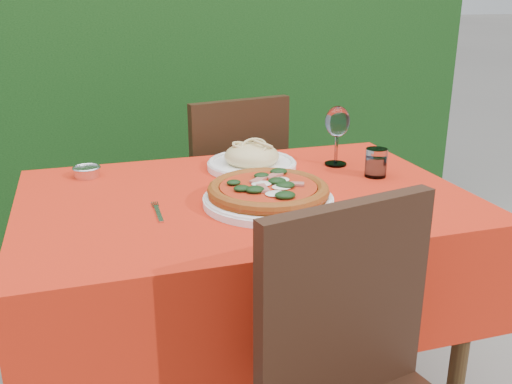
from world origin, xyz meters
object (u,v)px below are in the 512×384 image
object	(u,v)px
pizza_plate	(268,193)
water_glass	(376,164)
pasta_plate	(252,160)
fork	(159,214)
wine_glass	(337,124)
steel_ramekin	(87,172)
chair_far	(230,190)

from	to	relation	value
pizza_plate	water_glass	bearing A→B (deg)	18.68
pizza_plate	pasta_plate	size ratio (longest dim) A/B	1.38
water_glass	fork	xyz separation A→B (m)	(-0.70, -0.13, -0.04)
wine_glass	water_glass	bearing A→B (deg)	-66.33
pasta_plate	fork	bearing A→B (deg)	-137.45
fork	steel_ramekin	distance (m)	0.43
wine_glass	fork	size ratio (longest dim) A/B	1.22
pasta_plate	steel_ramekin	bearing A→B (deg)	172.73
water_glass	wine_glass	distance (m)	0.19
chair_far	pasta_plate	distance (m)	0.51
water_glass	fork	world-z (taller)	water_glass
pasta_plate	fork	world-z (taller)	pasta_plate
chair_far	fork	size ratio (longest dim) A/B	5.60
pasta_plate	chair_far	bearing A→B (deg)	85.10
fork	steel_ramekin	xyz separation A→B (m)	(-0.17, 0.39, 0.01)
wine_glass	steel_ramekin	bearing A→B (deg)	172.00
water_glass	steel_ramekin	distance (m)	0.91
pasta_plate	water_glass	world-z (taller)	water_glass
water_glass	steel_ramekin	world-z (taller)	water_glass
pasta_plate	steel_ramekin	size ratio (longest dim) A/B	3.69
chair_far	steel_ramekin	size ratio (longest dim) A/B	11.51
wine_glass	pizza_plate	bearing A→B (deg)	-139.34
pizza_plate	chair_far	bearing A→B (deg)	83.22
chair_far	wine_glass	size ratio (longest dim) A/B	4.57
fork	water_glass	bearing A→B (deg)	11.04
pizza_plate	fork	bearing A→B (deg)	178.20
pizza_plate	wine_glass	distance (m)	0.45
steel_ramekin	pasta_plate	bearing A→B (deg)	-7.27
pizza_plate	wine_glass	size ratio (longest dim) A/B	2.02
chair_far	pasta_plate	world-z (taller)	chair_far
water_glass	steel_ramekin	size ratio (longest dim) A/B	1.13
pasta_plate	wine_glass	distance (m)	0.30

